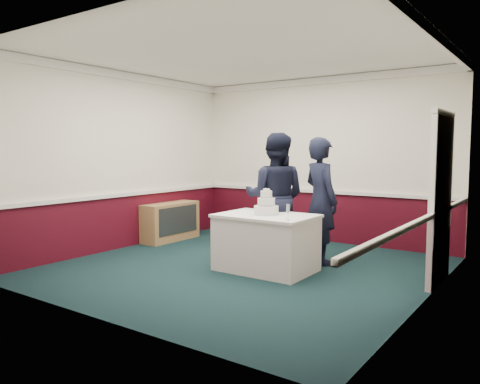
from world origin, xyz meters
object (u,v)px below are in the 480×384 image
Objects in this scene: sideboard at (171,222)px; cake_knife at (257,216)px; champagne_flute at (288,209)px; person_man at (275,197)px; person_woman at (321,201)px; wedding_cake at (266,207)px; cake_table at (266,242)px.

cake_knife is (2.59, -1.04, 0.44)m from sideboard.
sideboard is 3.36m from champagne_flute.
person_man is at bearing -6.10° from sideboard.
champagne_flute is at bearing 125.20° from person_woman.
wedding_cake reaches higher than sideboard.
cake_table is at bearing 105.85° from cake_knife.
cake_table is 1.08m from person_woman.
champagne_flute is 1.12m from person_woman.
sideboard is 3.10m from person_woman.
wedding_cake is at bearing 89.14° from person_man.
wedding_cake is 0.19× the size of person_woman.
champagne_flute is at bearing -29.25° from wedding_cake.
person_woman is at bearing 63.12° from cake_table.
cake_knife is 0.82m from person_man.
person_woman is at bearing -0.01° from sideboard.
cake_table is 0.68× the size of person_man.
cake_table is 0.84m from person_man.
cake_knife reaches higher than sideboard.
wedding_cake is 0.19× the size of person_man.
person_woman is at bearing -178.01° from person_man.
cake_table is at bearing 94.58° from person_woman.
champagne_flute is at bearing -29.25° from cake_table.
person_man is (-0.20, 0.58, 0.07)m from wedding_cake.
wedding_cake is at bearing 94.58° from person_woman.
cake_knife is (-0.03, -0.20, -0.11)m from wedding_cake.
cake_table is 6.44× the size of champagne_flute.
wedding_cake reaches higher than champagne_flute.
sideboard is at bearing 162.17° from cake_table.
person_woman reaches higher than sideboard.
wedding_cake is (2.62, -0.84, 0.55)m from sideboard.
sideboard is at bearing -177.55° from cake_knife.
person_man is 1.04× the size of person_woman.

